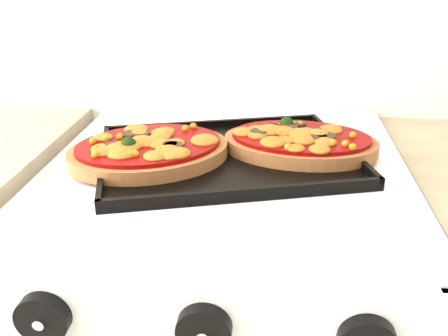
# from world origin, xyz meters

# --- Properties ---
(control_panel) EXTENTS (0.60, 0.02, 0.09)m
(control_panel) POSITION_xyz_m (0.04, 1.39, 0.85)
(control_panel) COLOR white
(control_panel) RESTS_ON stove
(knob_left) EXTENTS (0.06, 0.02, 0.06)m
(knob_left) POSITION_xyz_m (-0.14, 1.37, 0.85)
(knob_left) COLOR black
(knob_left) RESTS_ON control_panel
(knob_center) EXTENTS (0.06, 0.02, 0.06)m
(knob_center) POSITION_xyz_m (0.05, 1.37, 0.85)
(knob_center) COLOR black
(knob_center) RESTS_ON control_panel
(baking_tray) EXTENTS (0.48, 0.40, 0.02)m
(baking_tray) POSITION_xyz_m (0.04, 1.71, 0.92)
(baking_tray) COLOR black
(baking_tray) RESTS_ON stove
(pizza_left) EXTENTS (0.32, 0.29, 0.04)m
(pizza_left) POSITION_xyz_m (-0.09, 1.68, 0.94)
(pizza_left) COLOR #9C6036
(pizza_left) RESTS_ON baking_tray
(pizza_right) EXTENTS (0.27, 0.19, 0.04)m
(pizza_right) POSITION_xyz_m (0.16, 1.74, 0.94)
(pizza_right) COLOR #9C6036
(pizza_right) RESTS_ON baking_tray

